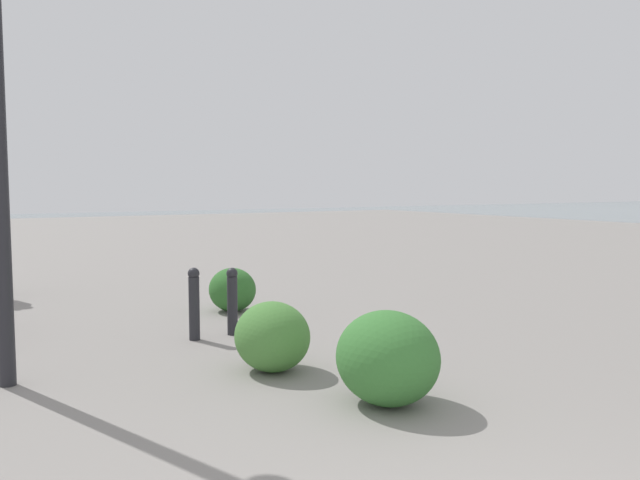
# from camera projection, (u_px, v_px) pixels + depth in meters

# --- Properties ---
(bollard_near) EXTENTS (0.13, 0.13, 0.82)m
(bollard_near) POSITION_uv_depth(u_px,v_px,m) (194.00, 302.00, 7.17)
(bollard_near) COLOR #232328
(bollard_near) RESTS_ON ground
(bollard_mid) EXTENTS (0.13, 0.13, 0.78)m
(bollard_mid) POSITION_uv_depth(u_px,v_px,m) (232.00, 300.00, 7.43)
(bollard_mid) COLOR #232328
(bollard_mid) RESTS_ON ground
(shrub_low) EXTENTS (0.88, 0.79, 0.75)m
(shrub_low) POSITION_uv_depth(u_px,v_px,m) (388.00, 358.00, 5.05)
(shrub_low) COLOR #387533
(shrub_low) RESTS_ON ground
(shrub_round) EXTENTS (0.70, 0.63, 0.60)m
(shrub_round) POSITION_uv_depth(u_px,v_px,m) (232.00, 290.00, 8.83)
(shrub_round) COLOR #2D6628
(shrub_round) RESTS_ON ground
(shrub_wide) EXTENTS (0.77, 0.69, 0.65)m
(shrub_wide) POSITION_uv_depth(u_px,v_px,m) (272.00, 337.00, 5.97)
(shrub_wide) COLOR #477F38
(shrub_wide) RESTS_ON ground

